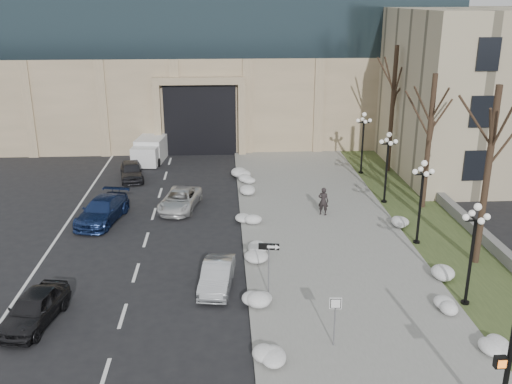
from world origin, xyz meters
TOP-DOWN VIEW (x-y plane):
  - sidewalk at (3.50, 14.00)m, footprint 9.00×40.00m
  - curb at (-1.00, 14.00)m, footprint 0.30×40.00m
  - grass_strip at (10.00, 14.00)m, footprint 4.00×40.00m
  - stone_wall at (12.00, 16.00)m, footprint 0.50×30.00m
  - car_a at (-9.99, 5.65)m, footprint 2.39×4.31m
  - car_b at (-2.52, 8.24)m, footprint 1.80×3.92m
  - car_c at (-9.40, 16.91)m, footprint 3.00×5.25m
  - car_d at (-4.91, 18.79)m, footprint 2.88×4.81m
  - car_e at (-8.87, 25.22)m, footprint 2.30×4.20m
  - pedestrian at (3.92, 16.96)m, footprint 0.75×0.64m
  - box_truck at (-7.98, 30.71)m, footprint 2.76×6.20m
  - one_way_sign at (-0.05, 7.32)m, footprint 0.96×0.32m
  - keep_sign at (1.96, 3.19)m, footprint 0.47×0.09m
  - traffic_signal at (6.13, -1.61)m, footprint 0.71×0.94m
  - snow_clump_b at (-0.63, 2.20)m, footprint 1.10×1.60m
  - snow_clump_c at (-0.78, 6.57)m, footprint 1.10×1.60m
  - snow_clump_d at (-0.45, 11.26)m, footprint 1.10×1.60m
  - snow_clump_e at (-0.78, 16.10)m, footprint 1.10×1.60m
  - snow_clump_f at (-0.36, 20.92)m, footprint 1.10×1.60m
  - snow_clump_g at (-0.78, 24.92)m, footprint 1.10×1.60m
  - snow_clump_h at (7.85, 2.53)m, footprint 1.10×1.60m
  - snow_clump_i at (7.89, 8.43)m, footprint 1.10×1.60m
  - snow_clump_j at (7.82, 15.27)m, footprint 1.10×1.60m
  - snow_clump_k at (-0.50, 23.67)m, footprint 1.10×1.60m
  - snow_clump_l at (7.54, 5.32)m, footprint 1.10×1.60m
  - lamppost_a at (8.30, 6.00)m, footprint 1.18×1.18m
  - lamppost_b at (8.30, 12.50)m, footprint 1.18×1.18m
  - lamppost_c at (8.30, 19.00)m, footprint 1.18×1.18m
  - lamppost_d at (8.30, 25.50)m, footprint 1.18×1.18m
  - tree_near at (10.50, 10.00)m, footprint 3.20×3.20m
  - tree_mid at (10.50, 18.00)m, footprint 3.20×3.20m
  - tree_far at (10.50, 26.00)m, footprint 3.20×3.20m

SIDE VIEW (x-z plane):
  - grass_strip at x=10.00m, z-range 0.00..0.10m
  - sidewalk at x=3.50m, z-range 0.00..0.12m
  - curb at x=-1.00m, z-range 0.00..0.14m
  - snow_clump_b at x=-0.63m, z-range 0.12..0.48m
  - snow_clump_c at x=-0.78m, z-range 0.12..0.48m
  - snow_clump_d at x=-0.45m, z-range 0.12..0.48m
  - snow_clump_e at x=-0.78m, z-range 0.12..0.48m
  - snow_clump_f at x=-0.36m, z-range 0.12..0.48m
  - snow_clump_g at x=-0.78m, z-range 0.12..0.48m
  - snow_clump_h at x=7.85m, z-range 0.12..0.48m
  - snow_clump_i at x=7.89m, z-range 0.12..0.48m
  - snow_clump_j at x=7.82m, z-range 0.12..0.48m
  - snow_clump_k at x=-0.50m, z-range 0.12..0.48m
  - snow_clump_l at x=7.54m, z-range 0.12..0.48m
  - stone_wall at x=12.00m, z-range 0.00..0.70m
  - car_b at x=-2.52m, z-range 0.00..1.24m
  - car_d at x=-4.91m, z-range 0.00..1.25m
  - car_e at x=-8.87m, z-range 0.00..1.35m
  - car_a at x=-9.99m, z-range 0.00..1.39m
  - car_c at x=-9.40m, z-range 0.00..1.43m
  - box_truck at x=-7.98m, z-range -0.03..1.87m
  - pedestrian at x=3.92m, z-range 0.12..1.87m
  - keep_sign at x=1.96m, z-range 0.51..2.68m
  - traffic_signal at x=6.13m, z-range -0.01..4.16m
  - one_way_sign at x=-0.05m, z-range 0.84..3.42m
  - lamppost_a at x=8.30m, z-range 0.69..5.45m
  - lamppost_b at x=8.30m, z-range 0.69..5.45m
  - lamppost_c at x=8.30m, z-range 0.69..5.45m
  - lamppost_d at x=8.30m, z-range 0.69..5.45m
  - tree_mid at x=10.50m, z-range 1.25..9.75m
  - tree_near at x=10.50m, z-range 1.33..10.33m
  - tree_far at x=10.50m, z-range 1.40..10.90m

